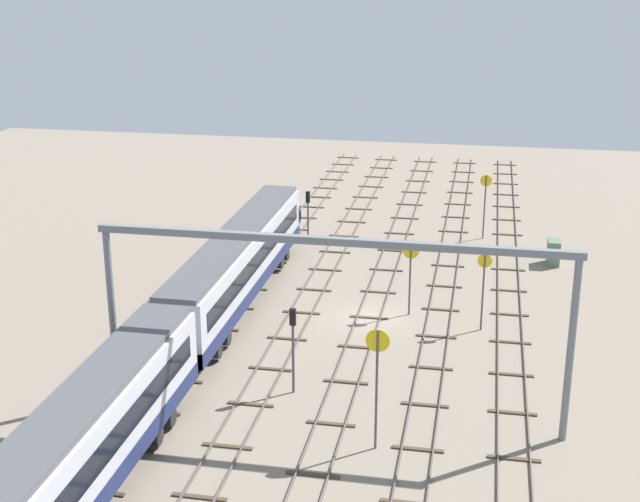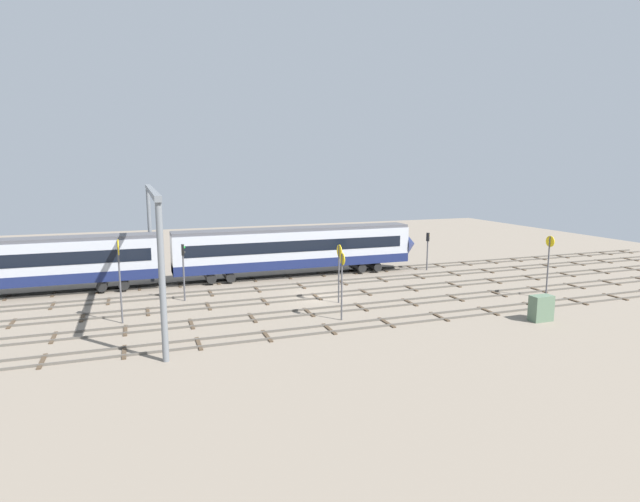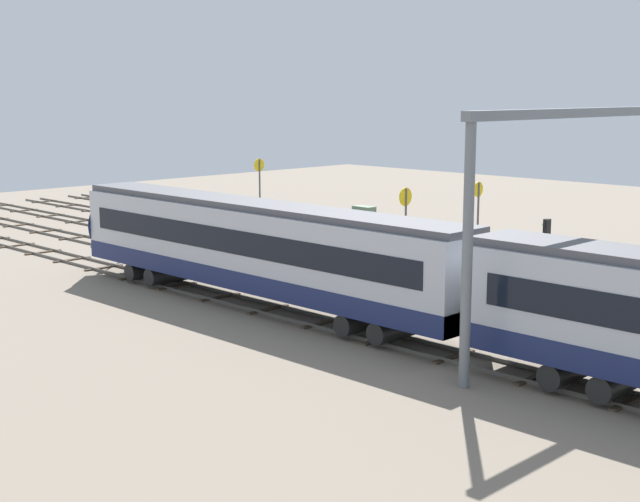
{
  "view_description": "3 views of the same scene",
  "coord_description": "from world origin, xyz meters",
  "px_view_note": "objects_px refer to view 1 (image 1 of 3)",
  "views": [
    {
      "loc": [
        -51.17,
        -6.66,
        21.6
      ],
      "look_at": [
        3.41,
        3.8,
        3.1
      ],
      "focal_mm": 49.79,
      "sensor_mm": 36.0,
      "label": 1
    },
    {
      "loc": [
        -14.04,
        -39.73,
        10.72
      ],
      "look_at": [
        1.76,
        4.02,
        3.25
      ],
      "focal_mm": 28.69,
      "sensor_mm": 36.0,
      "label": 2
    },
    {
      "loc": [
        -30.15,
        35.39,
        9.92
      ],
      "look_at": [
        1.08,
        4.23,
        2.08
      ],
      "focal_mm": 50.38,
      "sensor_mm": 36.0,
      "label": 3
    }
  ],
  "objects_px": {
    "speed_sign_mid_trackside": "(484,281)",
    "signal_light_trackside_departure": "(293,338)",
    "train": "(176,339)",
    "signal_light_trackside_approach": "(308,208)",
    "speed_sign_near_foreground": "(377,370)",
    "speed_sign_distant_end": "(485,198)",
    "relay_cabinet": "(553,252)",
    "overhead_gantry": "(331,281)",
    "speed_sign_far_trackside": "(410,267)"
  },
  "relations": [
    {
      "from": "speed_sign_near_foreground",
      "to": "signal_light_trackside_departure",
      "type": "relative_size",
      "value": 1.27
    },
    {
      "from": "overhead_gantry",
      "to": "signal_light_trackside_departure",
      "type": "xyz_separation_m",
      "value": [
        2.26,
        2.36,
        -4.11
      ]
    },
    {
      "from": "overhead_gantry",
      "to": "speed_sign_near_foreground",
      "type": "distance_m",
      "value": 4.76
    },
    {
      "from": "signal_light_trackside_approach",
      "to": "overhead_gantry",
      "type": "bearing_deg",
      "value": -166.24
    },
    {
      "from": "train",
      "to": "signal_light_trackside_approach",
      "type": "relative_size",
      "value": 12.5
    },
    {
      "from": "relay_cabinet",
      "to": "train",
      "type": "bearing_deg",
      "value": 139.06
    },
    {
      "from": "overhead_gantry",
      "to": "speed_sign_mid_trackside",
      "type": "height_order",
      "value": "overhead_gantry"
    },
    {
      "from": "overhead_gantry",
      "to": "speed_sign_distant_end",
      "type": "xyz_separation_m",
      "value": [
        31.08,
        -6.89,
        -3.78
      ]
    },
    {
      "from": "signal_light_trackside_approach",
      "to": "signal_light_trackside_departure",
      "type": "relative_size",
      "value": 0.86
    },
    {
      "from": "train",
      "to": "signal_light_trackside_departure",
      "type": "bearing_deg",
      "value": -86.85
    },
    {
      "from": "speed_sign_mid_trackside",
      "to": "signal_light_trackside_departure",
      "type": "xyz_separation_m",
      "value": [
        -10.09,
        9.44,
        -0.08
      ]
    },
    {
      "from": "signal_light_trackside_departure",
      "to": "speed_sign_mid_trackside",
      "type": "bearing_deg",
      "value": -43.09
    },
    {
      "from": "relay_cabinet",
      "to": "signal_light_trackside_approach",
      "type": "bearing_deg",
      "value": 83.16
    },
    {
      "from": "speed_sign_mid_trackside",
      "to": "signal_light_trackside_departure",
      "type": "distance_m",
      "value": 13.81
    },
    {
      "from": "train",
      "to": "relay_cabinet",
      "type": "relative_size",
      "value": 27.26
    },
    {
      "from": "speed_sign_mid_trackside",
      "to": "speed_sign_distant_end",
      "type": "bearing_deg",
      "value": 0.58
    },
    {
      "from": "speed_sign_far_trackside",
      "to": "signal_light_trackside_approach",
      "type": "xyz_separation_m",
      "value": [
        13.98,
        9.39,
        -0.53
      ]
    },
    {
      "from": "speed_sign_distant_end",
      "to": "signal_light_trackside_departure",
      "type": "relative_size",
      "value": 1.12
    },
    {
      "from": "train",
      "to": "signal_light_trackside_approach",
      "type": "xyz_separation_m",
      "value": [
        26.01,
        -1.69,
        0.01
      ]
    },
    {
      "from": "train",
      "to": "speed_sign_far_trackside",
      "type": "xyz_separation_m",
      "value": [
        12.03,
        -11.08,
        0.54
      ]
    },
    {
      "from": "speed_sign_near_foreground",
      "to": "signal_light_trackside_approach",
      "type": "distance_m",
      "value": 31.82
    },
    {
      "from": "speed_sign_mid_trackside",
      "to": "relay_cabinet",
      "type": "height_order",
      "value": "speed_sign_mid_trackside"
    },
    {
      "from": "signal_light_trackside_approach",
      "to": "signal_light_trackside_departure",
      "type": "bearing_deg",
      "value": -170.1
    },
    {
      "from": "overhead_gantry",
      "to": "speed_sign_near_foreground",
      "type": "bearing_deg",
      "value": -133.73
    },
    {
      "from": "overhead_gantry",
      "to": "speed_sign_mid_trackside",
      "type": "distance_m",
      "value": 14.79
    },
    {
      "from": "speed_sign_far_trackside",
      "to": "train",
      "type": "bearing_deg",
      "value": 137.35
    },
    {
      "from": "overhead_gantry",
      "to": "train",
      "type": "bearing_deg",
      "value": 77.3
    },
    {
      "from": "train",
      "to": "overhead_gantry",
      "type": "height_order",
      "value": "overhead_gantry"
    },
    {
      "from": "speed_sign_far_trackside",
      "to": "speed_sign_distant_end",
      "type": "bearing_deg",
      "value": -14.22
    },
    {
      "from": "speed_sign_mid_trackside",
      "to": "signal_light_trackside_approach",
      "type": "relative_size",
      "value": 1.21
    },
    {
      "from": "speed_sign_near_foreground",
      "to": "signal_light_trackside_approach",
      "type": "relative_size",
      "value": 1.48
    },
    {
      "from": "speed_sign_far_trackside",
      "to": "speed_sign_distant_end",
      "type": "distance_m",
      "value": 17.67
    },
    {
      "from": "speed_sign_near_foreground",
      "to": "speed_sign_mid_trackside",
      "type": "relative_size",
      "value": 1.22
    },
    {
      "from": "speed_sign_distant_end",
      "to": "signal_light_trackside_approach",
      "type": "height_order",
      "value": "speed_sign_distant_end"
    },
    {
      "from": "train",
      "to": "speed_sign_near_foreground",
      "type": "height_order",
      "value": "speed_sign_near_foreground"
    },
    {
      "from": "overhead_gantry",
      "to": "speed_sign_far_trackside",
      "type": "xyz_separation_m",
      "value": [
        13.95,
        -2.55,
        -3.98
      ]
    },
    {
      "from": "overhead_gantry",
      "to": "speed_sign_far_trackside",
      "type": "distance_m",
      "value": 14.73
    },
    {
      "from": "relay_cabinet",
      "to": "speed_sign_distant_end",
      "type": "bearing_deg",
      "value": 43.69
    },
    {
      "from": "speed_sign_mid_trackside",
      "to": "speed_sign_distant_end",
      "type": "relative_size",
      "value": 0.93
    },
    {
      "from": "speed_sign_near_foreground",
      "to": "speed_sign_distant_end",
      "type": "bearing_deg",
      "value": -7.38
    },
    {
      "from": "signal_light_trackside_departure",
      "to": "overhead_gantry",
      "type": "bearing_deg",
      "value": -133.8
    },
    {
      "from": "signal_light_trackside_approach",
      "to": "speed_sign_distant_end",
      "type": "bearing_deg",
      "value": -77.09
    },
    {
      "from": "speed_sign_near_foreground",
      "to": "speed_sign_mid_trackside",
      "type": "height_order",
      "value": "speed_sign_near_foreground"
    },
    {
      "from": "speed_sign_mid_trackside",
      "to": "speed_sign_distant_end",
      "type": "distance_m",
      "value": 18.73
    },
    {
      "from": "overhead_gantry",
      "to": "signal_light_trackside_departure",
      "type": "relative_size",
      "value": 4.85
    },
    {
      "from": "train",
      "to": "signal_light_trackside_departure",
      "type": "relative_size",
      "value": 10.73
    },
    {
      "from": "speed_sign_near_foreground",
      "to": "speed_sign_far_trackside",
      "type": "bearing_deg",
      "value": 0.0
    },
    {
      "from": "overhead_gantry",
      "to": "speed_sign_near_foreground",
      "type": "relative_size",
      "value": 3.83
    },
    {
      "from": "train",
      "to": "speed_sign_mid_trackside",
      "type": "xyz_separation_m",
      "value": [
        10.43,
        -15.61,
        0.49
      ]
    },
    {
      "from": "speed_sign_far_trackside",
      "to": "speed_sign_distant_end",
      "type": "relative_size",
      "value": 0.91
    }
  ]
}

